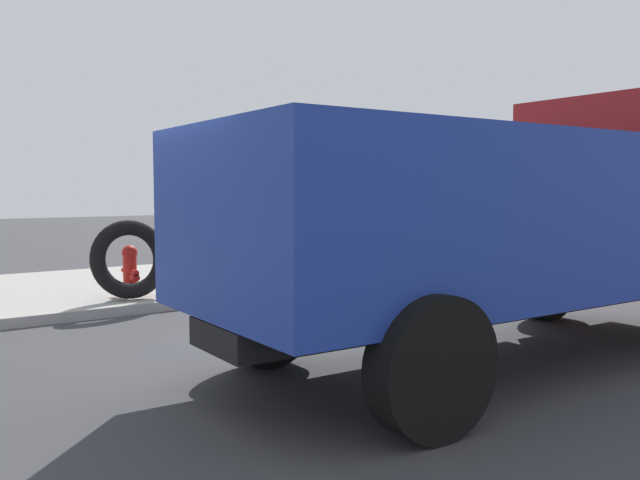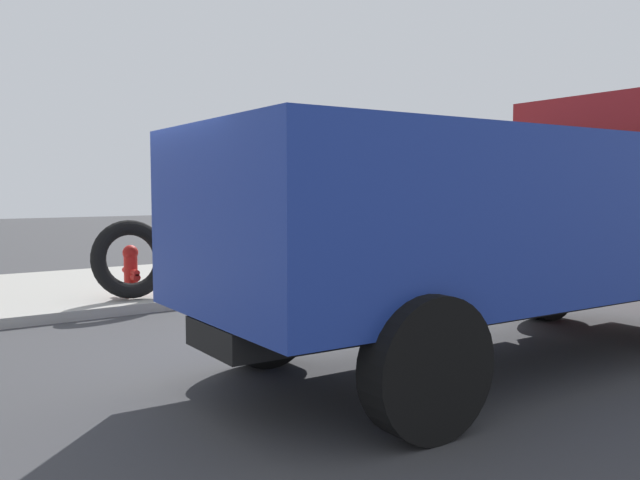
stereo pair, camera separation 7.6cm
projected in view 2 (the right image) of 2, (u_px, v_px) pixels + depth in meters
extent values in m
plane|color=#38383A|center=(275.00, 376.00, 6.62)|extent=(80.00, 80.00, 0.00)
cube|color=#99968E|center=(83.00, 289.00, 11.87)|extent=(36.00, 5.00, 0.15)
cylinder|color=red|center=(131.00, 276.00, 10.70)|extent=(0.22, 0.22, 0.63)
sphere|color=red|center=(130.00, 253.00, 10.67)|extent=(0.25, 0.25, 0.25)
cylinder|color=red|center=(135.00, 273.00, 10.54)|extent=(0.10, 0.17, 0.10)
cylinder|color=red|center=(127.00, 270.00, 10.85)|extent=(0.10, 0.17, 0.10)
cylinder|color=red|center=(135.00, 277.00, 10.54)|extent=(0.12, 0.17, 0.12)
torus|color=black|center=(131.00, 259.00, 10.35)|extent=(1.25, 0.51, 1.25)
cube|color=#1E3899|center=(433.00, 216.00, 6.52)|extent=(4.90, 2.70, 1.60)
cube|color=black|center=(507.00, 300.00, 7.20)|extent=(7.03, 1.19, 0.24)
cylinder|color=black|center=(547.00, 281.00, 9.51)|extent=(1.11, 0.35, 1.10)
cylinder|color=black|center=(265.00, 314.00, 6.98)|extent=(1.11, 0.35, 1.10)
cylinder|color=black|center=(427.00, 368.00, 4.90)|extent=(1.11, 0.35, 1.10)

